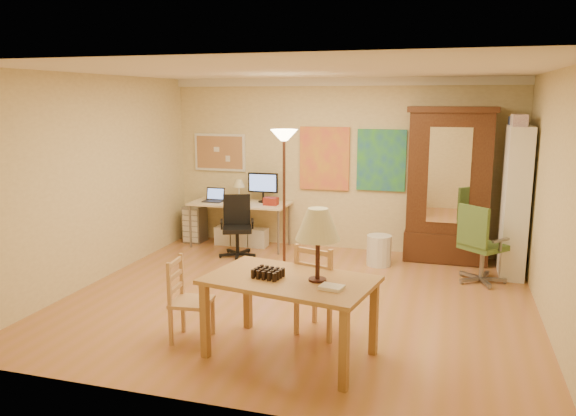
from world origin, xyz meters
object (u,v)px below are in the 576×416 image
(office_chair_green, at_px, (480,262))
(bookshelf, at_px, (515,202))
(office_chair_black, at_px, (237,240))
(armoire, at_px, (448,195))
(dining_table, at_px, (300,264))
(computer_desk, at_px, (243,219))

(office_chair_green, distance_m, bookshelf, 0.99)
(office_chair_black, relative_size, office_chair_green, 0.89)
(bookshelf, bearing_deg, armoire, 153.29)
(office_chair_green, xyz_separation_m, armoire, (-0.46, 0.96, 0.71))
(dining_table, xyz_separation_m, office_chair_green, (1.70, 2.76, -0.63))
(office_chair_green, bearing_deg, armoire, 115.52)
(dining_table, height_order, office_chair_black, dining_table)
(computer_desk, bearing_deg, bookshelf, -5.00)
(dining_table, distance_m, armoire, 3.92)
(dining_table, bearing_deg, armoire, 71.46)
(office_chair_black, bearing_deg, bookshelf, 3.52)
(office_chair_green, bearing_deg, computer_desk, 166.62)
(computer_desk, height_order, office_chair_black, computer_desk)
(armoire, bearing_deg, bookshelf, -26.71)
(computer_desk, relative_size, office_chair_green, 1.52)
(office_chair_black, xyz_separation_m, office_chair_green, (3.53, -0.27, 0.03))
(dining_table, bearing_deg, office_chair_black, 121.01)
(armoire, bearing_deg, office_chair_black, -167.47)
(office_chair_black, relative_size, armoire, 0.41)
(computer_desk, xyz_separation_m, armoire, (3.21, 0.08, 0.55))
(armoire, height_order, bookshelf, armoire)
(office_chair_black, xyz_separation_m, bookshelf, (3.94, 0.24, 0.76))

